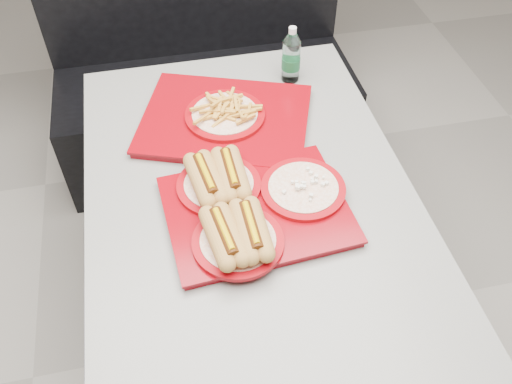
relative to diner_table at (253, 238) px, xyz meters
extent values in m
plane|color=gray|center=(0.00, 0.00, -0.58)|extent=(6.00, 6.00, 0.00)
cylinder|color=black|center=(0.00, 0.00, -0.56)|extent=(0.52, 0.52, 0.05)
cylinder|color=black|center=(0.00, 0.00, -0.20)|extent=(0.11, 0.11, 0.66)
cube|color=black|center=(0.00, 0.00, 0.12)|extent=(0.92, 1.42, 0.01)
cube|color=gray|center=(0.00, 0.00, 0.15)|extent=(0.90, 1.40, 0.04)
cube|color=black|center=(0.00, 1.02, -0.36)|extent=(1.30, 0.55, 0.45)
cube|color=maroon|center=(0.00, -0.05, 0.17)|extent=(0.49, 0.39, 0.02)
cube|color=maroon|center=(0.00, -0.05, 0.19)|extent=(0.50, 0.40, 0.01)
cylinder|color=#8C040B|center=(-0.07, -0.15, 0.20)|extent=(0.23, 0.23, 0.01)
cylinder|color=silver|center=(-0.07, -0.15, 0.20)|extent=(0.19, 0.19, 0.01)
cylinder|color=#8C040B|center=(-0.08, 0.05, 0.20)|extent=(0.23, 0.23, 0.01)
cylinder|color=silver|center=(-0.08, 0.05, 0.20)|extent=(0.19, 0.19, 0.01)
cylinder|color=#8C040B|center=(0.14, -0.01, 0.20)|extent=(0.23, 0.23, 0.01)
cylinder|color=silver|center=(0.14, -0.01, 0.20)|extent=(0.19, 0.19, 0.01)
cube|color=maroon|center=(-0.02, 0.34, 0.18)|extent=(0.60, 0.53, 0.02)
cube|color=maroon|center=(-0.02, 0.34, 0.19)|extent=(0.61, 0.55, 0.01)
cylinder|color=#8C040B|center=(-0.02, 0.34, 0.20)|extent=(0.25, 0.25, 0.01)
cylinder|color=silver|center=(-0.02, 0.34, 0.21)|extent=(0.20, 0.20, 0.01)
cylinder|color=silver|center=(0.24, 0.52, 0.24)|extent=(0.06, 0.06, 0.14)
cylinder|color=#15572D|center=(0.24, 0.52, 0.23)|extent=(0.06, 0.06, 0.04)
cone|color=silver|center=(0.24, 0.52, 0.33)|extent=(0.06, 0.06, 0.03)
cylinder|color=silver|center=(0.24, 0.52, 0.35)|extent=(0.03, 0.03, 0.02)
camera|label=1|loc=(-0.20, -0.96, 1.27)|focal=38.00mm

